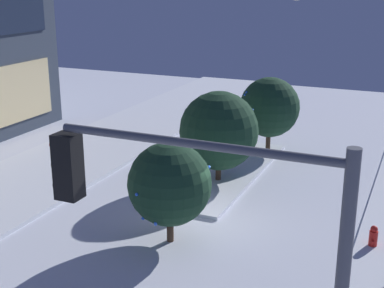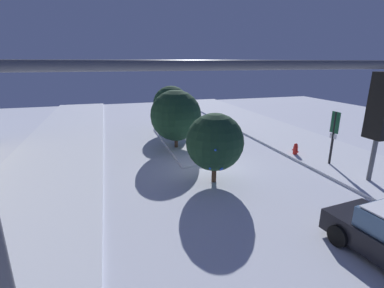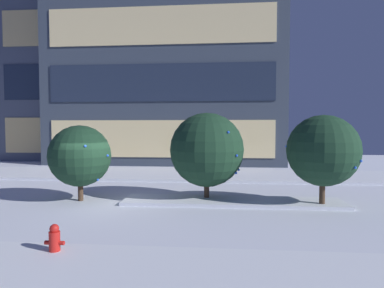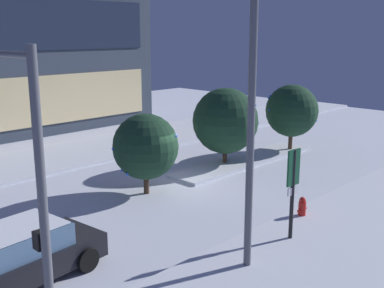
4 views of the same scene
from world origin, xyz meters
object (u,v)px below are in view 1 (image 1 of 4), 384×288
traffic_light_corner_near_left (217,266)px  decorated_tree_median (219,131)px  fire_hydrant (373,238)px  decorated_tree_right_of_median (270,107)px  decorated_tree_left_of_median (170,184)px  street_lamp_arched (379,114)px

traffic_light_corner_near_left → decorated_tree_median: size_ratio=1.62×
fire_hydrant → traffic_light_corner_near_left: bearing=171.9°
decorated_tree_right_of_median → decorated_tree_left_of_median: bearing=178.3°
traffic_light_corner_near_left → decorated_tree_median: 14.12m
decorated_tree_median → decorated_tree_left_of_median: decorated_tree_median is taller
street_lamp_arched → decorated_tree_median: (7.67, 6.47, -3.06)m
decorated_tree_median → decorated_tree_right_of_median: 4.61m
fire_hydrant → street_lamp_arched: bearing=-178.4°
fire_hydrant → decorated_tree_left_of_median: (-1.97, 5.89, 1.54)m
decorated_tree_right_of_median → traffic_light_corner_near_left: bearing=-166.5°
fire_hydrant → decorated_tree_median: 7.42m
street_lamp_arched → decorated_tree_left_of_median: size_ratio=2.52×
decorated_tree_median → decorated_tree_right_of_median: decorated_tree_median is taller
decorated_tree_median → decorated_tree_right_of_median: bearing=-9.3°
fire_hydrant → decorated_tree_median: (3.39, 6.35, 1.80)m
traffic_light_corner_near_left → decorated_tree_left_of_median: (7.71, 4.51, -2.25)m
traffic_light_corner_near_left → decorated_tree_right_of_median: (17.62, 4.22, -1.95)m
fire_hydrant → decorated_tree_median: bearing=61.9°
traffic_light_corner_near_left → street_lamp_arched: bearing=-105.5°
decorated_tree_median → traffic_light_corner_near_left: bearing=-159.2°
fire_hydrant → decorated_tree_right_of_median: decorated_tree_right_of_median is taller
traffic_light_corner_near_left → fire_hydrant: size_ratio=7.66×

